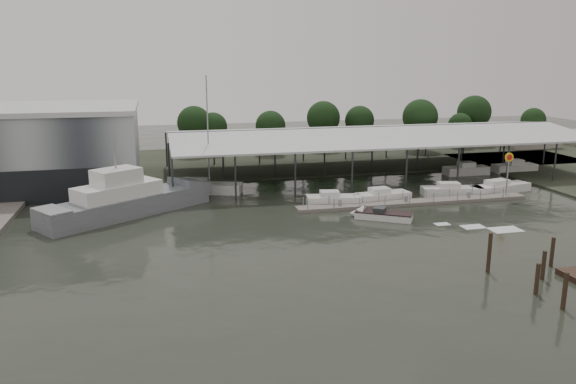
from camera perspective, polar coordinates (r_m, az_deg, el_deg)
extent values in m
plane|color=#272C24|center=(52.12, 2.57, -4.88)|extent=(200.00, 200.00, 0.00)
cube|color=#353B2C|center=(92.04, -4.72, 3.13)|extent=(140.00, 30.00, 0.30)
cube|color=#A0A7AA|center=(79.60, -23.72, 4.04)|extent=(24.00, 20.00, 10.00)
cube|color=black|center=(70.39, -24.85, 0.36)|extent=(24.00, 0.30, 4.00)
cube|color=silver|center=(79.04, -24.07, 7.75)|extent=(24.50, 20.50, 0.60)
cube|color=#2F3135|center=(82.17, 8.64, 6.50)|extent=(58.00, 0.40, 0.30)
cylinder|color=#2F3135|center=(65.47, -11.65, 1.11)|extent=(0.24, 0.24, 5.50)
cylinder|color=#2F3135|center=(88.09, -12.24, 4.16)|extent=(0.24, 0.24, 5.50)
cylinder|color=#2F3135|center=(106.52, 20.84, 5.13)|extent=(0.24, 0.24, 5.50)
cube|color=slate|center=(66.36, 12.67, -1.04)|extent=(28.00, 2.00, 0.40)
cylinder|color=gray|center=(60.82, 2.01, -1.44)|extent=(0.10, 0.10, 1.20)
cylinder|color=gray|center=(73.55, 21.52, 0.22)|extent=(0.10, 0.10, 1.20)
cube|color=gray|center=(65.81, 11.91, -0.67)|extent=(0.30, 0.30, 0.70)
cylinder|color=gray|center=(71.92, 21.38, 1.34)|extent=(0.16, 0.16, 5.00)
cylinder|color=yellow|center=(71.49, 21.55, 3.30)|extent=(1.10, 0.12, 1.10)
cylinder|color=red|center=(71.43, 21.58, 3.29)|extent=(0.70, 0.05, 0.70)
cube|color=gray|center=(116.25, 22.97, 5.18)|extent=(10.00, 8.00, 4.00)
cube|color=slate|center=(62.59, -15.93, -1.43)|extent=(18.06, 14.49, 2.40)
cube|color=slate|center=(67.09, -10.00, 0.73)|extent=(5.34, 5.48, 1.89)
cube|color=silver|center=(61.59, -16.92, -0.02)|extent=(9.39, 8.09, 1.80)
cube|color=silver|center=(61.24, -17.03, 1.54)|extent=(5.51, 5.15, 1.61)
cylinder|color=gray|center=(60.82, -17.18, 3.75)|extent=(0.18, 0.18, 3.50)
cube|color=gray|center=(58.37, -22.90, -1.70)|extent=(4.26, 4.72, 0.15)
cube|color=white|center=(70.99, -8.30, 0.32)|extent=(9.22, 5.27, 1.40)
cube|color=silver|center=(71.13, -9.44, 1.05)|extent=(3.26, 2.60, 0.80)
cylinder|color=gray|center=(69.64, -8.15, 6.16)|extent=(0.16, 0.16, 13.40)
cylinder|color=gray|center=(70.96, -9.25, 1.44)|extent=(3.36, 1.22, 0.12)
cube|color=white|center=(59.48, 9.71, -2.41)|extent=(6.00, 4.80, 0.90)
cone|color=white|center=(59.95, 7.01, -2.19)|extent=(2.42, 2.55, 2.00)
cube|color=black|center=(59.37, 9.73, -2.04)|extent=(6.04, 4.85, 0.12)
cube|color=#2F3135|center=(59.37, 9.29, -1.77)|extent=(1.76, 1.82, 0.50)
cube|color=silver|center=(59.01, 15.39, -3.16)|extent=(2.30, 1.50, 0.04)
cube|color=silver|center=(58.96, 18.30, -3.38)|extent=(3.10, 2.00, 0.04)
cube|color=silver|center=(59.05, 21.21, -3.59)|extent=(3.90, 2.50, 0.04)
cube|color=white|center=(64.62, 4.64, -0.87)|extent=(6.43, 3.17, 1.10)
cube|color=silver|center=(64.27, 4.23, -0.20)|extent=(2.39, 1.94, 0.70)
cube|color=white|center=(66.94, 9.64, -0.51)|extent=(6.63, 2.90, 1.10)
cube|color=silver|center=(66.56, 9.27, 0.13)|extent=(2.41, 1.85, 0.70)
cube|color=white|center=(71.74, 16.31, 0.06)|extent=(7.65, 3.63, 1.10)
cube|color=silver|center=(71.33, 16.00, 0.66)|extent=(2.85, 2.09, 0.70)
cube|color=white|center=(75.24, 20.74, 0.33)|extent=(8.65, 3.92, 1.10)
cube|color=silver|center=(74.79, 20.48, 0.90)|extent=(3.20, 2.19, 0.70)
cylinder|color=#37261B|center=(46.97, 24.49, -7.12)|extent=(0.32, 0.32, 2.85)
cylinder|color=#37261B|center=(43.90, 23.95, -8.43)|extent=(0.32, 0.32, 2.89)
cylinder|color=#37261B|center=(46.74, 19.74, -6.17)|extent=(0.32, 0.32, 3.79)
cylinder|color=#37261B|center=(50.08, 25.23, -5.85)|extent=(0.32, 0.32, 3.03)
cylinder|color=#37261B|center=(42.07, 26.25, -9.39)|extent=(0.32, 0.32, 3.19)
cylinder|color=black|center=(98.56, -9.44, 4.82)|extent=(0.50, 0.50, 4.12)
sphere|color=#1A3516|center=(98.09, -9.53, 6.96)|extent=(5.76, 5.76, 5.76)
cylinder|color=black|center=(98.89, -7.58, 4.75)|extent=(0.50, 0.50, 3.56)
sphere|color=#1A3516|center=(98.47, -7.63, 6.59)|extent=(4.98, 4.98, 4.98)
cylinder|color=black|center=(97.83, -1.78, 4.81)|extent=(0.50, 0.50, 3.71)
sphere|color=#1A3516|center=(97.40, -1.79, 6.75)|extent=(5.19, 5.19, 5.19)
cylinder|color=black|center=(103.12, 3.58, 5.39)|extent=(0.50, 0.50, 4.31)
sphere|color=#1A3516|center=(102.66, 3.61, 7.54)|extent=(6.04, 6.04, 6.04)
cylinder|color=black|center=(105.36, 7.22, 5.36)|extent=(0.50, 0.50, 3.85)
sphere|color=#1A3516|center=(104.95, 7.28, 7.23)|extent=(5.39, 5.39, 5.39)
cylinder|color=black|center=(104.67, 13.16, 5.24)|extent=(0.50, 0.50, 4.51)
sphere|color=#1A3516|center=(104.21, 13.27, 7.45)|extent=(6.31, 6.31, 6.31)
cylinder|color=black|center=(110.71, 16.98, 5.08)|extent=(0.50, 0.50, 3.16)
sphere|color=#1A3516|center=(110.37, 17.08, 6.54)|extent=(4.43, 4.43, 4.43)
cylinder|color=black|center=(115.51, 18.24, 5.67)|extent=(0.50, 0.50, 4.59)
sphere|color=#1A3516|center=(115.09, 18.39, 7.71)|extent=(6.43, 6.43, 6.43)
cylinder|color=black|center=(121.09, 23.52, 5.27)|extent=(0.50, 0.50, 3.40)
sphere|color=#1A3516|center=(120.76, 23.65, 6.71)|extent=(4.76, 4.76, 4.76)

